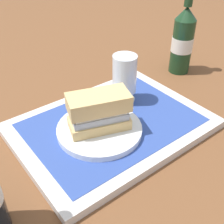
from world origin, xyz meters
The scene contains 7 objects.
ground_plane centered at (0.00, 0.00, 0.00)m, with size 3.00×3.00×0.00m, color brown.
tray centered at (0.00, 0.00, 0.01)m, with size 0.44×0.32×0.02m, color silver.
placemat centered at (0.00, 0.00, 0.02)m, with size 0.38×0.27×0.00m, color #2D4793.
plate centered at (-0.04, -0.01, 0.03)m, with size 0.19×0.19×0.01m, color white.
sandwich centered at (-0.04, -0.01, 0.08)m, with size 0.14×0.10×0.08m.
beer_glass centered at (0.08, 0.05, 0.09)m, with size 0.06×0.06×0.12m.
beer_bottle centered at (0.35, 0.10, 0.10)m, with size 0.07×0.07×0.27m.
Camera 1 is at (-0.33, -0.42, 0.43)m, focal length 46.04 mm.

